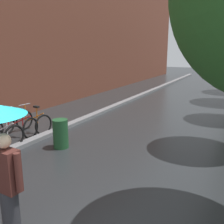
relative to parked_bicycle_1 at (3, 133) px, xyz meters
The scene contains 6 objects.
building_facade 10.28m from the parked_bicycle_1, 131.51° to the left, with size 8.00×36.00×9.36m, color brown.
kerb_strip 7.02m from the parked_bicycle_1, 84.97° to the left, with size 0.30×36.00×0.12m, color slate.
parked_bicycle_1 is the anchor object (origin of this frame).
parked_bicycle_2 0.76m from the parked_bicycle_1, 103.33° to the left, with size 1.12×0.76×0.96m.
parked_bicycle_3 1.32m from the parked_bicycle_1, 92.72° to the left, with size 1.16×0.84×0.96m.
litter_bin 1.79m from the parked_bicycle_1, 19.63° to the left, with size 0.44×0.44×0.85m, color #1E4C28.
Camera 1 is at (2.48, -1.96, 2.81)m, focal length 41.19 mm.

